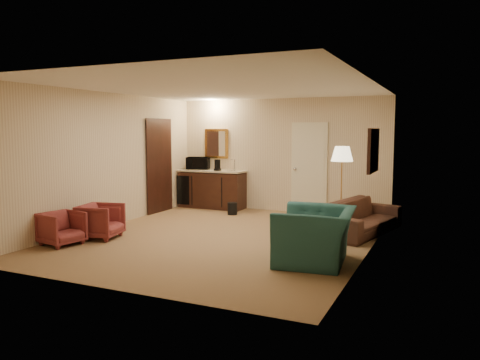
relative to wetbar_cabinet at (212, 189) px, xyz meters
The scene contains 12 objects.
ground 3.21m from the wetbar_cabinet, 58.76° to the right, with size 6.00×6.00×0.00m, color brown.
room_walls 2.79m from the wetbar_cabinet, 51.47° to the right, with size 5.02×6.01×2.61m.
wetbar_cabinet is the anchor object (origin of this frame).
sofa 4.06m from the wetbar_cabinet, 20.49° to the right, with size 2.06×0.60×0.80m, color black.
teal_armchair 5.07m from the wetbar_cabinet, 45.56° to the right, with size 1.19×0.77×1.04m, color #20504D.
rose_chair_near 3.69m from the wetbar_cabinet, 93.89° to the right, with size 0.65×0.61×0.67m, color brown.
rose_chair_far 4.35m from the wetbar_cabinet, 96.60° to the right, with size 0.59×0.55×0.61m, color brown.
coffee_table 3.67m from the wetbar_cabinet, 30.80° to the right, with size 0.74×0.50×0.42m, color black.
floor_lamp 3.52m from the wetbar_cabinet, 16.98° to the right, with size 0.42×0.42×1.58m, color gold.
waste_bin 1.12m from the wetbar_cabinet, 37.31° to the right, with size 0.22×0.22×0.27m, color black.
microwave 0.77m from the wetbar_cabinet, behind, with size 0.54×0.30×0.37m, color black.
coffee_maker 0.64m from the wetbar_cabinet, 27.81° to the right, with size 0.14×0.14×0.26m, color black.
Camera 1 is at (3.59, -7.24, 1.86)m, focal length 35.00 mm.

